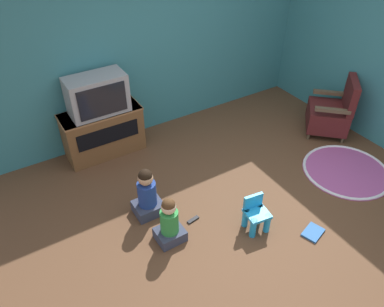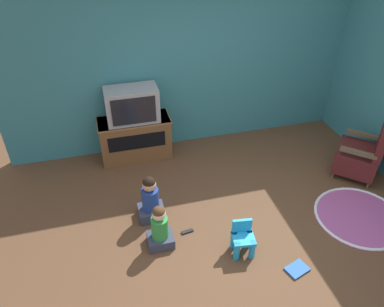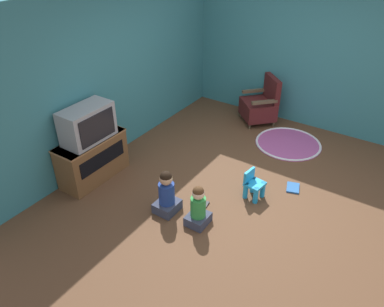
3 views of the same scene
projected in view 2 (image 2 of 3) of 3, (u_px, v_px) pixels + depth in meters
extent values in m
plane|color=brown|center=(252.00, 234.00, 4.56)|extent=(30.00, 30.00, 0.00)
cube|color=teal|center=(183.00, 65.00, 5.56)|extent=(5.42, 0.12, 2.60)
cube|color=brown|center=(135.00, 138.00, 5.70)|extent=(1.05, 0.44, 0.66)
cube|color=#90603A|center=(134.00, 120.00, 5.52)|extent=(1.07, 0.45, 0.02)
cube|color=black|center=(137.00, 142.00, 5.48)|extent=(0.84, 0.01, 0.24)
cube|color=#939399|center=(132.00, 105.00, 5.36)|extent=(0.75, 0.39, 0.51)
cube|color=black|center=(134.00, 111.00, 5.20)|extent=(0.62, 0.02, 0.40)
cylinder|color=brown|center=(339.00, 157.00, 5.79)|extent=(0.04, 0.04, 0.10)
cylinder|color=brown|center=(333.00, 175.00, 5.42)|extent=(0.04, 0.04, 0.10)
cylinder|color=brown|center=(372.00, 166.00, 5.60)|extent=(0.04, 0.04, 0.10)
cylinder|color=brown|center=(368.00, 185.00, 5.24)|extent=(0.04, 0.04, 0.10)
cube|color=#4C1919|center=(357.00, 159.00, 5.39)|extent=(0.82, 0.82, 0.33)
cube|color=#4C1919|center=(383.00, 140.00, 5.07)|extent=(0.46, 0.48, 0.45)
cube|color=brown|center=(364.00, 135.00, 5.42)|extent=(0.40, 0.38, 0.05)
cube|color=brown|center=(359.00, 153.00, 5.05)|extent=(0.40, 0.38, 0.05)
cylinder|color=#1E99DB|center=(237.00, 251.00, 4.19)|extent=(0.07, 0.07, 0.24)
cylinder|color=#1E99DB|center=(252.00, 249.00, 4.21)|extent=(0.07, 0.07, 0.24)
cylinder|color=#1E99DB|center=(233.00, 240.00, 4.32)|extent=(0.07, 0.07, 0.24)
cylinder|color=#1E99DB|center=(248.00, 238.00, 4.34)|extent=(0.07, 0.07, 0.24)
cube|color=#1E99DB|center=(243.00, 238.00, 4.20)|extent=(0.28, 0.27, 0.04)
cube|color=#1E99DB|center=(242.00, 225.00, 4.23)|extent=(0.23, 0.07, 0.17)
cylinder|color=#A54C8C|center=(359.00, 217.00, 4.79)|extent=(1.13, 1.13, 0.01)
torus|color=silver|center=(359.00, 216.00, 4.79)|extent=(1.13, 1.13, 0.04)
cube|color=#33384C|center=(151.00, 212.00, 4.77)|extent=(0.33, 0.29, 0.14)
cylinder|color=navy|center=(150.00, 199.00, 4.64)|extent=(0.21, 0.21, 0.30)
sphere|color=tan|center=(149.00, 185.00, 4.50)|extent=(0.17, 0.17, 0.17)
sphere|color=black|center=(149.00, 183.00, 4.49)|extent=(0.16, 0.16, 0.16)
cube|color=#33384C|center=(161.00, 240.00, 4.40)|extent=(0.30, 0.26, 0.13)
cylinder|color=#2D8C3F|center=(160.00, 228.00, 4.28)|extent=(0.20, 0.20, 0.28)
sphere|color=beige|center=(159.00, 214.00, 4.16)|extent=(0.16, 0.16, 0.16)
sphere|color=#472D19|center=(159.00, 212.00, 4.14)|extent=(0.15, 0.15, 0.15)
cube|color=#235699|center=(297.00, 269.00, 4.12)|extent=(0.29, 0.24, 0.02)
cube|color=black|center=(187.00, 232.00, 4.58)|extent=(0.15, 0.07, 0.02)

